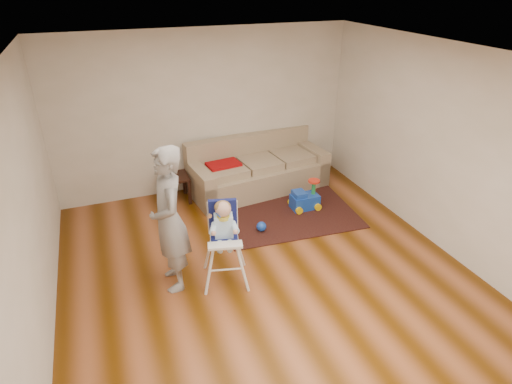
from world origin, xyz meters
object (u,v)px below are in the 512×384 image
object	(u,v)px
ride_on_toy	(305,195)
high_chair	(224,243)
sofa	(258,165)
side_table	(175,188)
toy_ball	(261,227)
adult	(169,220)

from	to	relation	value
ride_on_toy	high_chair	distance (m)	2.16
sofa	ride_on_toy	xyz separation A→B (m)	(0.45, -0.92, -0.20)
side_table	toy_ball	distance (m)	1.73
toy_ball	adult	world-z (taller)	adult
toy_ball	side_table	bearing A→B (deg)	124.74
ride_on_toy	toy_ball	distance (m)	1.01
side_table	ride_on_toy	world-z (taller)	ride_on_toy
sofa	ride_on_toy	world-z (taller)	sofa
sofa	side_table	xyz separation A→B (m)	(-1.45, 0.10, -0.23)
side_table	adult	xyz separation A→B (m)	(-0.43, -2.12, 0.67)
side_table	toy_ball	bearing A→B (deg)	-55.26
high_chair	toy_ball	bearing A→B (deg)	60.03
high_chair	adult	size ratio (longest dim) A/B	0.62
sofa	high_chair	bearing A→B (deg)	-127.08
ride_on_toy	toy_ball	bearing A→B (deg)	-155.41
adult	high_chair	bearing A→B (deg)	75.19
sofa	high_chair	world-z (taller)	high_chair
ride_on_toy	high_chair	xyz separation A→B (m)	(-1.73, -1.26, 0.28)
sofa	side_table	distance (m)	1.47
ride_on_toy	adult	distance (m)	2.66
sofa	toy_ball	size ratio (longest dim) A/B	16.71
side_table	high_chair	distance (m)	2.31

